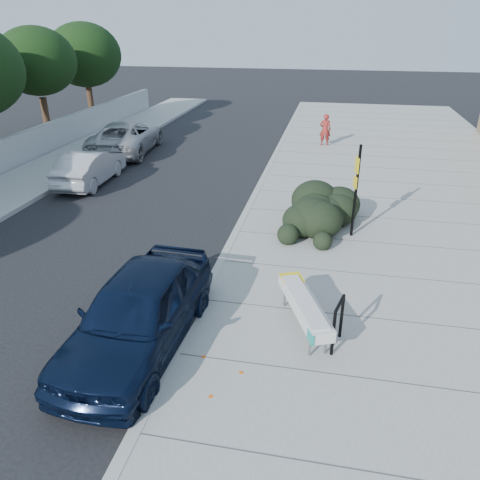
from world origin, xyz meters
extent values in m
plane|color=black|center=(0.00, 0.00, 0.00)|extent=(120.00, 120.00, 0.00)
cube|color=gray|center=(5.60, 5.00, 0.07)|extent=(11.20, 50.00, 0.15)
cube|color=#9E9E99|center=(0.00, 5.00, 0.08)|extent=(0.22, 50.00, 0.17)
cube|color=#9E9E99|center=(-8.00, 5.00, 0.08)|extent=(0.22, 50.00, 0.17)
cylinder|color=#332114|center=(-12.50, 14.00, 1.20)|extent=(0.36, 0.36, 2.40)
ellipsoid|color=black|center=(-12.50, 14.00, 4.20)|extent=(4.00, 4.00, 3.40)
cylinder|color=#332114|center=(-12.50, 19.00, 1.20)|extent=(0.36, 0.36, 2.40)
ellipsoid|color=black|center=(-12.50, 19.00, 4.20)|extent=(4.40, 4.40, 3.74)
cylinder|color=gray|center=(2.61, -1.55, 0.37)|extent=(0.05, 0.05, 0.45)
cylinder|color=gray|center=(2.90, -1.43, 0.37)|extent=(0.05, 0.05, 0.45)
cylinder|color=gray|center=(1.94, 0.11, 0.37)|extent=(0.05, 0.05, 0.45)
cylinder|color=gray|center=(2.23, 0.23, 0.37)|extent=(0.05, 0.05, 0.45)
cylinder|color=gray|center=(2.27, -0.72, 0.56)|extent=(0.72, 1.67, 0.04)
cylinder|color=gray|center=(2.56, -0.60, 0.56)|extent=(0.72, 1.67, 0.04)
cube|color=#B2B2B2|center=(2.42, -0.66, 0.72)|extent=(1.33, 2.35, 0.25)
cube|color=yellow|center=(2.07, 0.20, 0.85)|extent=(0.62, 0.62, 0.02)
cube|color=teal|center=(2.62, -1.73, 0.72)|extent=(0.15, 0.27, 0.22)
cylinder|color=black|center=(3.03, -1.43, 0.64)|extent=(0.07, 0.07, 0.99)
cylinder|color=black|center=(3.19, -0.81, 0.64)|extent=(0.07, 0.07, 0.99)
cylinder|color=black|center=(3.11, -1.12, 1.14)|extent=(0.22, 0.63, 0.07)
cube|color=black|center=(3.50, 4.38, 1.55)|extent=(0.08, 0.08, 2.79)
cube|color=yellow|center=(3.45, 4.36, 2.35)|extent=(0.10, 0.32, 0.45)
cube|color=yellow|center=(3.45, 4.36, 1.85)|extent=(0.10, 0.30, 0.34)
ellipsoid|color=black|center=(2.48, 5.05, 0.84)|extent=(2.00, 3.75, 1.37)
imported|color=black|center=(-0.80, -1.72, 0.82)|extent=(2.16, 4.88, 1.63)
imported|color=#B2B1B6|center=(-6.89, 7.91, 0.68)|extent=(1.60, 4.16, 1.35)
imported|color=#A1A3A6|center=(-7.50, 12.97, 0.78)|extent=(3.14, 5.86, 1.57)
imported|color=maroon|center=(2.28, 15.76, 0.96)|extent=(0.61, 0.43, 1.61)
camera|label=1|loc=(2.71, -8.98, 6.07)|focal=35.00mm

